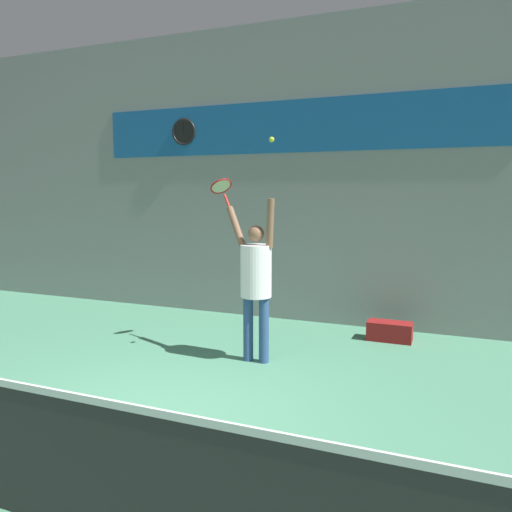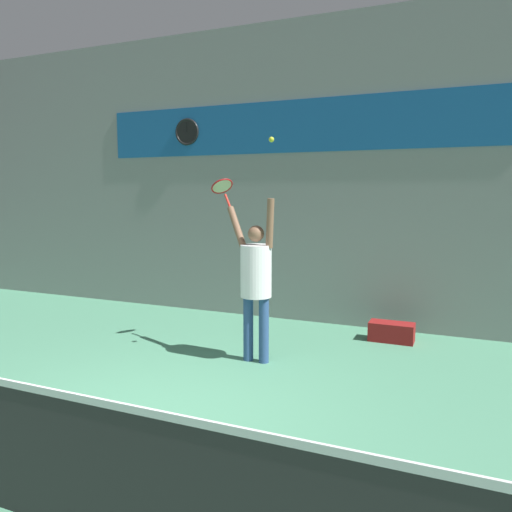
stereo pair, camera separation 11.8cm
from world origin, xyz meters
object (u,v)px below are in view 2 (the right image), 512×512
object	(u,v)px
tennis_racket	(223,188)
equipment_bag	(391,332)
tennis_ball	(271,140)
scoreboard_clock	(187,132)
tennis_player	(256,277)

from	to	relation	value
tennis_racket	equipment_bag	distance (m)	3.27
tennis_racket	tennis_ball	distance (m)	1.13
scoreboard_clock	tennis_ball	distance (m)	3.39
tennis_player	equipment_bag	distance (m)	2.40
tennis_player	tennis_racket	xyz separation A→B (m)	(-0.66, 0.37, 1.14)
tennis_player	tennis_racket	size ratio (longest dim) A/B	5.18
tennis_player	equipment_bag	size ratio (longest dim) A/B	3.27
scoreboard_clock	tennis_racket	world-z (taller)	scoreboard_clock
scoreboard_clock	tennis_player	size ratio (longest dim) A/B	0.23
tennis_ball	scoreboard_clock	bearing A→B (deg)	138.58
scoreboard_clock	tennis_racket	bearing A→B (deg)	-47.93
tennis_player	equipment_bag	bearing A→B (deg)	46.74
scoreboard_clock	tennis_ball	bearing A→B (deg)	-41.42
tennis_racket	equipment_bag	world-z (taller)	tennis_racket
tennis_player	equipment_bag	world-z (taller)	tennis_player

